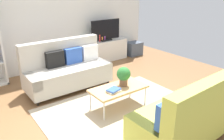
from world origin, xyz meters
TOP-DOWN VIEW (x-y plane):
  - ground_plane at (0.00, 0.00)m, footprint 7.68×7.68m
  - wall_far at (0.00, 2.80)m, footprint 6.40×0.12m
  - area_rug at (0.04, -0.31)m, footprint 2.90×2.20m
  - couch_beige at (-0.30, 1.31)m, footprint 1.91×0.86m
  - couch_green at (0.38, -1.53)m, footprint 1.93×0.91m
  - coffee_table at (0.09, -0.11)m, footprint 1.10×0.56m
  - tv_console at (1.57, 2.46)m, footprint 1.40×0.44m
  - tv at (1.57, 2.44)m, footprint 1.00×0.20m
  - storage_trunk at (2.67, 2.36)m, footprint 0.52×0.40m
  - potted_plant at (0.23, -0.09)m, footprint 0.27×0.27m
  - table_book_0 at (-0.09, -0.20)m, footprint 0.24×0.18m
  - table_book_1 at (-0.09, -0.20)m, footprint 0.28×0.23m
  - vase_0 at (0.99, 2.51)m, footprint 0.12×0.12m
  - vase_1 at (1.17, 2.51)m, footprint 0.11×0.11m
  - bottle_0 at (1.33, 2.42)m, footprint 0.04×0.04m
  - bottle_1 at (1.43, 2.42)m, footprint 0.04×0.04m
  - bottle_2 at (1.52, 2.42)m, footprint 0.05×0.05m

SIDE VIEW (x-z plane):
  - ground_plane at x=0.00m, z-range 0.00..0.00m
  - area_rug at x=0.04m, z-range 0.00..0.01m
  - storage_trunk at x=2.67m, z-range 0.00..0.44m
  - tv_console at x=1.57m, z-range 0.00..0.64m
  - coffee_table at x=0.09m, z-range 0.18..0.60m
  - table_book_0 at x=-0.09m, z-range 0.42..0.45m
  - couch_green at x=0.38m, z-range -0.10..1.00m
  - couch_beige at x=-0.30m, z-range -0.10..1.00m
  - table_book_1 at x=-0.09m, z-range 0.45..0.48m
  - potted_plant at x=0.23m, z-range 0.45..0.83m
  - vase_1 at x=1.17m, z-range 0.64..0.78m
  - bottle_1 at x=1.43m, z-range 0.64..0.78m
  - bottle_2 at x=1.52m, z-range 0.64..0.79m
  - vase_0 at x=0.99m, z-range 0.64..0.82m
  - bottle_0 at x=1.33m, z-range 0.64..0.85m
  - tv at x=1.57m, z-range 0.63..1.27m
  - wall_far at x=0.00m, z-range 0.00..2.90m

